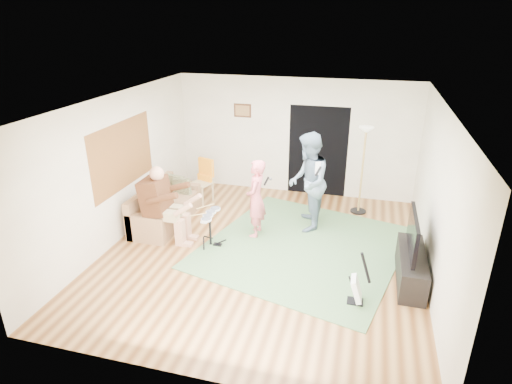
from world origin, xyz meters
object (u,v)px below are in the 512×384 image
guitar_spare (357,289)px  dining_chair (202,186)px  drum_kit (210,231)px  tv_cabinet (411,267)px  sofa (163,211)px  singer (256,199)px  torchiere_lamp (364,155)px  television (413,234)px  guitarist (308,182)px

guitar_spare → dining_chair: (-3.60, 2.95, 0.10)m
drum_kit → dining_chair: bearing=115.6°
drum_kit → guitar_spare: size_ratio=0.78×
dining_chair → tv_cabinet: size_ratio=0.70×
sofa → dining_chair: size_ratio=1.92×
dining_chair → singer: bearing=-18.6°
drum_kit → tv_cabinet: size_ratio=0.48×
torchiere_lamp → sofa: bearing=-158.3°
sofa → television: television is taller
singer → television: singer is taller
dining_chair → drum_kit: bearing=-44.8°
guitar_spare → television: television is taller
drum_kit → tv_cabinet: (3.50, -0.27, -0.04)m
guitarist → television: guitarist is taller
tv_cabinet → television: (-0.05, 0.00, 0.60)m
guitarist → torchiere_lamp: 1.46m
drum_kit → guitar_spare: guitar_spare is taller
singer → dining_chair: bearing=-130.9°
singer → guitarist: 1.07m
guitar_spare → television: (0.75, 0.81, 0.60)m
guitar_spare → television: 1.26m
tv_cabinet → television: 0.60m
dining_chair → television: bearing=-6.6°
singer → sofa: bearing=-93.8°
sofa → television: (4.73, -0.92, 0.60)m
singer → torchiere_lamp: torchiere_lamp is taller
guitarist → drum_kit: bearing=-62.3°
singer → television: bearing=69.6°
guitar_spare → tv_cabinet: (0.80, 0.81, 0.00)m
singer → television: (2.74, -0.88, 0.09)m
television → singer: bearing=162.3°
singer → tv_cabinet: (2.79, -0.88, -0.51)m
tv_cabinet → dining_chair: bearing=154.0°
drum_kit → dining_chair: 2.08m
torchiere_lamp → tv_cabinet: torchiere_lamp is taller
singer → torchiere_lamp: size_ratio=0.81×
singer → guitar_spare: 2.66m
torchiere_lamp → dining_chair: torchiere_lamp is taller
tv_cabinet → drum_kit: bearing=175.7°
guitar_spare → sofa: bearing=156.6°
drum_kit → torchiere_lamp: torchiere_lamp is taller
guitarist → torchiere_lamp: guitarist is taller
singer → guitar_spare: singer is taller
guitar_spare → dining_chair: 4.65m
sofa → singer: size_ratio=1.24×
singer → guitarist: guitarist is taller
singer → tv_cabinet: size_ratio=1.09×
sofa → guitar_spare: (3.98, -1.72, -0.01)m
guitar_spare → television: size_ratio=0.74×
sofa → drum_kit: sofa is taller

